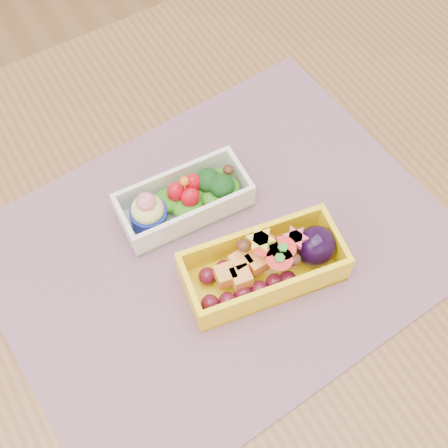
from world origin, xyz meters
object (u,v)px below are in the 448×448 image
table (258,275)px  bento_white (183,200)px  bento_yellow (267,265)px  placemat (221,248)px

table → bento_white: (-0.06, 0.08, 0.12)m
table → bento_yellow: size_ratio=6.65×
bento_white → bento_yellow: bento_white is taller
placemat → bento_yellow: size_ratio=2.69×
bento_white → table: bearing=-48.6°
bento_white → bento_yellow: (0.04, -0.12, 0.00)m
table → bento_white: bearing=127.6°
table → bento_yellow: bearing=-118.4°
table → placemat: (-0.05, 0.01, 0.10)m
bento_white → bento_yellow: size_ratio=0.84×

